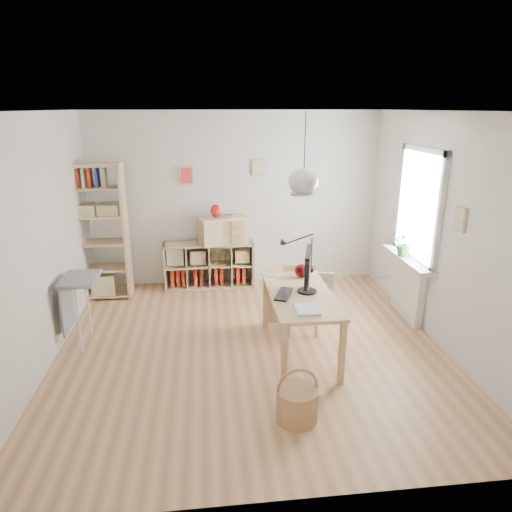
{
  "coord_description": "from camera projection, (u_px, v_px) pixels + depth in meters",
  "views": [
    {
      "loc": [
        -0.48,
        -4.82,
        2.73
      ],
      "look_at": [
        0.1,
        0.3,
        1.05
      ],
      "focal_mm": 32.0,
      "sensor_mm": 36.0,
      "label": 1
    }
  ],
  "objects": [
    {
      "name": "ground",
      "position": [
        251.0,
        347.0,
        5.45
      ],
      "size": [
        4.5,
        4.5,
        0.0
      ],
      "primitive_type": "plane",
      "color": "tan",
      "rests_on": "ground"
    },
    {
      "name": "room_shell",
      "position": [
        304.0,
        181.0,
        4.75
      ],
      "size": [
        4.5,
        4.5,
        4.5
      ],
      "color": "white",
      "rests_on": "ground"
    },
    {
      "name": "window_unit",
      "position": [
        420.0,
        205.0,
        5.78
      ],
      "size": [
        0.07,
        1.16,
        1.46
      ],
      "color": "white",
      "rests_on": "ground"
    },
    {
      "name": "radiator",
      "position": [
        408.0,
        290.0,
        6.13
      ],
      "size": [
        0.1,
        0.8,
        0.8
      ],
      "primitive_type": "cube",
      "color": "white",
      "rests_on": "ground"
    },
    {
      "name": "windowsill",
      "position": [
        407.0,
        259.0,
        5.99
      ],
      "size": [
        0.22,
        1.2,
        0.06
      ],
      "primitive_type": "cube",
      "color": "white",
      "rests_on": "radiator"
    },
    {
      "name": "desk",
      "position": [
        300.0,
        300.0,
        5.17
      ],
      "size": [
        0.7,
        1.5,
        0.75
      ],
      "color": "#E1B281",
      "rests_on": "ground"
    },
    {
      "name": "cube_shelf",
      "position": [
        208.0,
        268.0,
        7.28
      ],
      "size": [
        1.4,
        0.38,
        0.72
      ],
      "color": "tan",
      "rests_on": "ground"
    },
    {
      "name": "tall_bookshelf",
      "position": [
        98.0,
        227.0,
        6.6
      ],
      "size": [
        0.8,
        0.38,
        2.0
      ],
      "color": "#E1B281",
      "rests_on": "ground"
    },
    {
      "name": "side_table",
      "position": [
        75.0,
        292.0,
        5.36
      ],
      "size": [
        0.4,
        0.55,
        0.85
      ],
      "color": "gray",
      "rests_on": "ground"
    },
    {
      "name": "chair",
      "position": [
        300.0,
        295.0,
        5.77
      ],
      "size": [
        0.42,
        0.42,
        0.83
      ],
      "rotation": [
        0.0,
        0.0,
        -0.03
      ],
      "color": "gray",
      "rests_on": "ground"
    },
    {
      "name": "wicker_basket",
      "position": [
        297.0,
        403.0,
        4.15
      ],
      "size": [
        0.39,
        0.38,
        0.53
      ],
      "rotation": [
        0.0,
        0.0,
        0.1
      ],
      "color": "#AE774E",
      "rests_on": "ground"
    },
    {
      "name": "storage_chest",
      "position": [
        314.0,
        302.0,
        6.28
      ],
      "size": [
        0.67,
        0.72,
        0.56
      ],
      "rotation": [
        0.0,
        0.0,
        -0.29
      ],
      "color": "silver",
      "rests_on": "ground"
    },
    {
      "name": "monitor",
      "position": [
        308.0,
        269.0,
        5.06
      ],
      "size": [
        0.22,
        0.55,
        0.49
      ],
      "rotation": [
        0.0,
        0.0,
        -0.27
      ],
      "color": "black",
      "rests_on": "desk"
    },
    {
      "name": "keyboard",
      "position": [
        284.0,
        294.0,
        5.06
      ],
      "size": [
        0.27,
        0.4,
        0.02
      ],
      "primitive_type": "cube",
      "rotation": [
        0.0,
        0.0,
        -0.38
      ],
      "color": "black",
      "rests_on": "desk"
    },
    {
      "name": "task_lamp",
      "position": [
        295.0,
        249.0,
        5.59
      ],
      "size": [
        0.45,
        0.17,
        0.48
      ],
      "color": "black",
      "rests_on": "desk"
    },
    {
      "name": "yarn_ball",
      "position": [
        301.0,
        271.0,
        5.57
      ],
      "size": [
        0.17,
        0.17,
        0.17
      ],
      "primitive_type": "sphere",
      "color": "#45090C",
      "rests_on": "desk"
    },
    {
      "name": "paper_tray",
      "position": [
        307.0,
        309.0,
        4.66
      ],
      "size": [
        0.23,
        0.29,
        0.03
      ],
      "primitive_type": "cube",
      "rotation": [
        0.0,
        0.0,
        0.0
      ],
      "color": "white",
      "rests_on": "desk"
    },
    {
      "name": "drawer_chest",
      "position": [
        223.0,
        230.0,
        7.07
      ],
      "size": [
        0.79,
        0.55,
        0.41
      ],
      "primitive_type": "cube",
      "rotation": [
        0.0,
        0.0,
        0.33
      ],
      "color": "tan",
      "rests_on": "cube_shelf"
    },
    {
      "name": "red_vase",
      "position": [
        216.0,
        211.0,
        6.96
      ],
      "size": [
        0.16,
        0.16,
        0.19
      ],
      "primitive_type": "ellipsoid",
      "color": "#A00D10",
      "rests_on": "drawer_chest"
    },
    {
      "name": "potted_plant",
      "position": [
        405.0,
        243.0,
        6.0
      ],
      "size": [
        0.34,
        0.3,
        0.34
      ],
      "primitive_type": "imported",
      "rotation": [
        0.0,
        0.0,
        -0.14
      ],
      "color": "#286124",
      "rests_on": "windowsill"
    }
  ]
}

